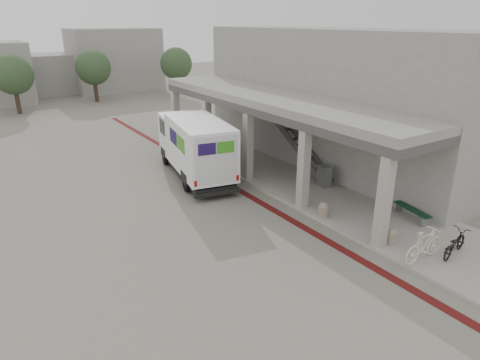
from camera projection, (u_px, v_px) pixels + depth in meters
ground at (269, 225)px, 16.45m from camera, size 120.00×120.00×0.00m
bike_lane_stripe at (259, 202)px, 18.53m from camera, size 0.35×40.00×0.01m
sidewalk at (343, 201)px, 18.49m from camera, size 4.40×28.00×0.12m
transit_building at (323, 102)px, 22.28m from camera, size 7.60×17.00×7.00m
distant_backdrop at (27, 70)px, 42.10m from camera, size 28.00×10.00×6.50m
tree_left at (13, 75)px, 34.66m from camera, size 3.20×3.20×4.80m
tree_mid at (93, 68)px, 39.82m from camera, size 3.20×3.20×4.80m
tree_right at (176, 64)px, 43.14m from camera, size 3.20×3.20×4.80m
fedex_truck at (195, 145)px, 21.07m from camera, size 3.39×7.26×2.98m
bench at (412, 211)px, 16.63m from camera, size 0.74×1.78×0.41m
bollard_near at (391, 236)px, 14.79m from camera, size 0.38×0.38×0.56m
bollard_far at (323, 210)px, 16.78m from camera, size 0.41×0.41×0.61m
utility_cabinet at (324, 176)px, 19.81m from camera, size 0.53×0.65×0.99m
bicycle_black at (455, 243)px, 14.00m from camera, size 1.70×0.86×0.85m
bicycle_cream at (424, 245)px, 13.65m from camera, size 1.81×0.52×1.09m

